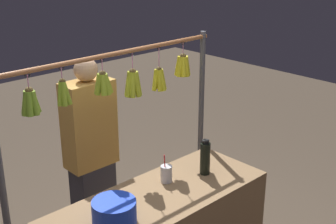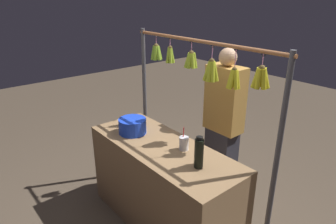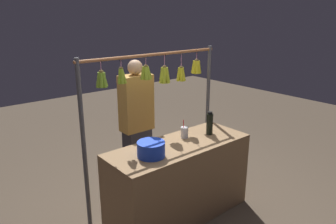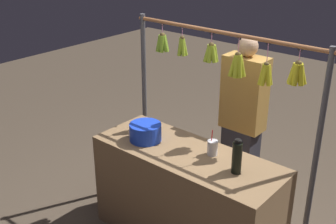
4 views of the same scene
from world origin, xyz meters
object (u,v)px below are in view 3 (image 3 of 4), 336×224
water_bottle (210,124)px  vendor_person (137,127)px  blue_bucket (151,149)px  drink_cup (184,132)px

water_bottle → vendor_person: size_ratio=0.16×
blue_bucket → drink_cup: 0.60m
water_bottle → blue_bucket: (0.86, 0.05, -0.05)m
water_bottle → vendor_person: (0.44, -0.82, -0.17)m
drink_cup → vendor_person: 0.73m
drink_cup → vendor_person: vendor_person is taller
water_bottle → drink_cup: 0.31m
vendor_person → water_bottle: bearing=118.4°
water_bottle → vendor_person: 0.94m
water_bottle → drink_cup: size_ratio=1.28×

